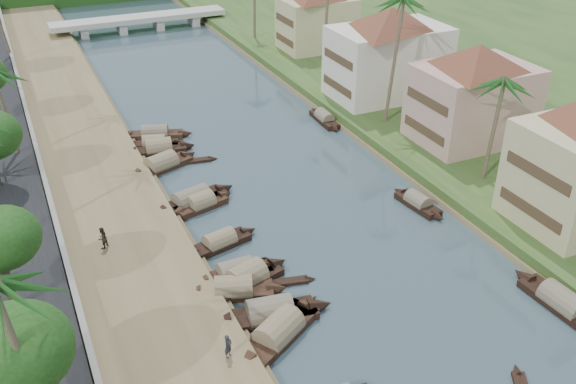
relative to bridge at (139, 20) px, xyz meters
name	(u,v)px	position (x,y,z in m)	size (l,w,h in m)	color
ground	(367,272)	(0.00, -72.00, -1.72)	(220.00, 220.00, 0.00)	#364851
left_bank	(98,191)	(-16.00, -52.00, -1.32)	(10.00, 180.00, 0.80)	brown
right_bank	(424,124)	(19.00, -52.00, -1.12)	(16.00, 180.00, 1.20)	#26471C
retaining_wall	(47,191)	(-20.20, -52.00, -0.37)	(0.40, 180.00, 1.10)	slate
bridge	(139,20)	(0.00, 0.00, 0.00)	(28.00, 4.00, 2.40)	#ADAEA3
building_mid	(474,92)	(19.99, -58.00, 4.41)	(14.11, 14.11, 9.70)	tan
building_far	(388,52)	(18.99, -44.00, 4.66)	(15.59, 15.59, 10.20)	silver
building_distant	(317,15)	(19.99, -24.00, 4.16)	(12.62, 12.62, 9.20)	#C9B787
sampan_2	(278,333)	(-8.87, -75.76, -1.30)	(8.99, 6.45, 2.44)	black
sampan_3	(270,314)	(-8.64, -73.82, -1.30)	(9.08, 3.17, 2.37)	black
sampan_4	(234,290)	(-9.97, -70.48, -1.31)	(7.87, 4.07, 2.20)	black
sampan_5	(247,279)	(-8.65, -69.64, -1.30)	(7.82, 4.06, 2.41)	black
sampan_6	(236,274)	(-9.14, -68.76, -1.31)	(7.41, 2.01, 2.21)	black
sampan_7	(220,243)	(-8.88, -64.39, -1.31)	(7.23, 3.09, 1.93)	black
sampan_8	(201,204)	(-8.39, -58.09, -1.31)	(6.68, 3.21, 2.05)	black
sampan_9	(192,200)	(-8.92, -57.21, -1.31)	(9.14, 4.08, 2.27)	black
sampan_10	(162,165)	(-9.57, -49.49, -1.30)	(8.51, 4.66, 2.31)	black
sampan_11	(159,149)	(-8.88, -45.79, -1.31)	(7.70, 2.62, 2.18)	black
sampan_12	(155,134)	(-8.30, -42.03, -1.31)	(8.14, 4.04, 1.97)	black
sampan_13	(154,144)	(-9.01, -44.44, -1.32)	(6.93, 3.28, 1.91)	black
sampan_14	(562,304)	(9.91, -81.15, -1.31)	(2.19, 9.15, 2.20)	black
sampan_15	(418,203)	(8.77, -65.71, -1.32)	(2.13, 6.55, 1.79)	black
sampan_16	(324,119)	(9.99, -45.81, -1.32)	(1.66, 7.18, 1.80)	black
canoe_1	(286,283)	(-6.11, -70.81, -1.62)	(4.58, 1.69, 0.73)	black
canoe_2	(191,162)	(-6.58, -49.32, -1.62)	(5.41, 1.58, 0.78)	black
palm_1	(500,83)	(16.00, -65.46, 8.39)	(3.20, 3.20, 10.67)	brown
palm_2	(397,1)	(15.00, -50.72, 12.12)	(3.20, 3.20, 14.55)	brown
palm_4	(10,286)	(-23.00, -80.36, 10.28)	(3.20, 3.20, 12.42)	brown
tree_1	(8,352)	(-24.00, -78.21, 5.11)	(5.40, 5.40, 7.74)	#4D392C
tree_6	(424,45)	(24.00, -43.75, 4.80)	(4.96, 4.96, 7.45)	#4D392C
person_near	(228,346)	(-12.62, -76.82, -0.10)	(0.60, 0.39, 1.64)	#23242A
person_far	(102,238)	(-17.30, -61.89, -0.05)	(0.84, 0.66, 1.74)	#312822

